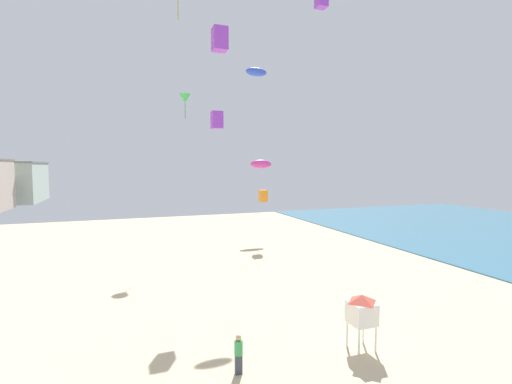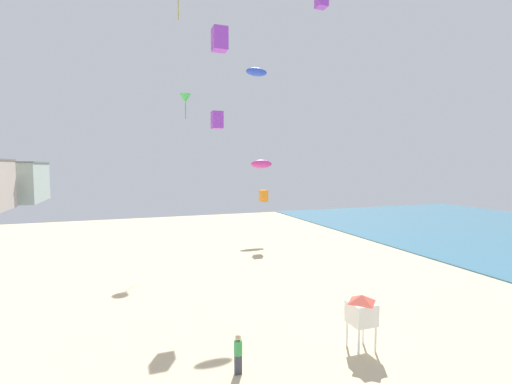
# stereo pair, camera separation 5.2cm
# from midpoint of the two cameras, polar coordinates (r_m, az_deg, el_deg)

# --- Properties ---
(kite_flyer) EXTENTS (0.34, 0.34, 1.64)m
(kite_flyer) POSITION_cam_midpoint_polar(r_m,az_deg,el_deg) (15.90, -2.88, -23.89)
(kite_flyer) COLOR #383D4C
(kite_flyer) RESTS_ON ground
(lifeguard_stand) EXTENTS (1.10, 1.10, 2.55)m
(lifeguard_stand) POSITION_cam_midpoint_polar(r_m,az_deg,el_deg) (17.95, 16.26, -17.44)
(lifeguard_stand) COLOR white
(lifeguard_stand) RESTS_ON ground
(kite_magenta_parafoil) EXTENTS (2.62, 0.73, 1.02)m
(kite_magenta_parafoil) POSITION_cam_midpoint_polar(r_m,az_deg,el_deg) (43.02, 0.74, 4.42)
(kite_magenta_parafoil) COLOR #DB3D9E
(kite_blue_parafoil) EXTENTS (1.69, 0.47, 0.66)m
(kite_blue_parafoil) POSITION_cam_midpoint_polar(r_m,az_deg,el_deg) (29.10, -0.02, 18.41)
(kite_blue_parafoil) COLOR blue
(kite_orange_box) EXTENTS (0.76, 0.76, 1.20)m
(kite_orange_box) POSITION_cam_midpoint_polar(r_m,az_deg,el_deg) (37.57, 1.10, -0.61)
(kite_orange_box) COLOR orange
(kite_purple_box) EXTENTS (0.73, 0.73, 1.15)m
(kite_purple_box) POSITION_cam_midpoint_polar(r_m,az_deg,el_deg) (25.13, -6.25, 11.23)
(kite_purple_box) COLOR purple
(kite_purple_box_3) EXTENTS (0.72, 0.72, 1.14)m
(kite_purple_box_3) POSITION_cam_midpoint_polar(r_m,az_deg,el_deg) (19.66, -5.82, 22.86)
(kite_purple_box_3) COLOR purple
(kite_green_delta) EXTENTS (1.07, 1.07, 2.43)m
(kite_green_delta) POSITION_cam_midpoint_polar(r_m,az_deg,el_deg) (37.43, -11.18, 14.29)
(kite_green_delta) COLOR green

